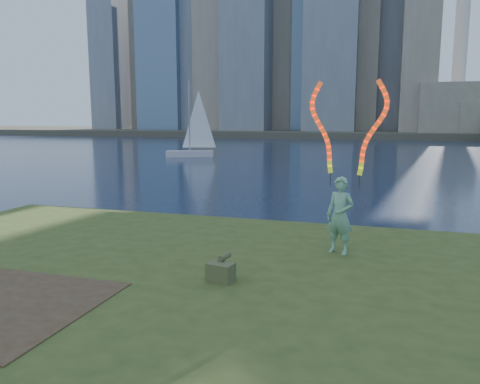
% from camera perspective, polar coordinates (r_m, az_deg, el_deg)
% --- Properties ---
extents(ground, '(320.00, 320.00, 0.00)m').
position_cam_1_polar(ground, '(10.30, -5.09, -12.53)').
color(ground, '#19253E').
rests_on(ground, ground).
extents(grassy_knoll, '(20.00, 18.00, 0.80)m').
position_cam_1_polar(grassy_knoll, '(8.26, -11.38, -15.76)').
color(grassy_knoll, '#3A4B1A').
rests_on(grassy_knoll, ground).
extents(far_shore, '(320.00, 40.00, 1.20)m').
position_cam_1_polar(far_shore, '(103.96, 15.23, 6.97)').
color(far_shore, '#4C4737').
rests_on(far_shore, ground).
extents(woman_with_ribbons, '(1.96, 0.78, 4.08)m').
position_cam_1_polar(woman_with_ribbons, '(10.45, 12.30, 0.14)').
color(woman_with_ribbons, '#18723B').
rests_on(woman_with_ribbons, grassy_knoll).
extents(canvas_bag, '(0.53, 0.60, 0.46)m').
position_cam_1_polar(canvas_bag, '(8.73, -2.34, -9.60)').
color(canvas_bag, '#4B512B').
rests_on(canvas_bag, grassy_knoll).
extents(sailboat, '(4.83, 2.80, 7.33)m').
position_cam_1_polar(sailboat, '(46.08, -5.83, 5.86)').
color(sailboat, silver).
rests_on(sailboat, ground).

